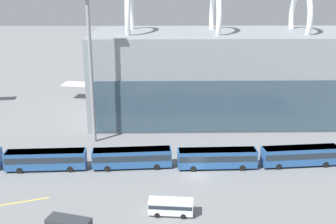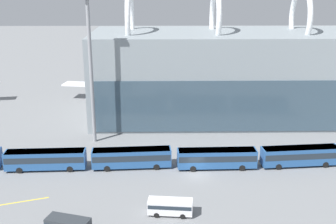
{
  "view_description": "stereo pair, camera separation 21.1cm",
  "coord_description": "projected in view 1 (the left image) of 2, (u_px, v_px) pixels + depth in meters",
  "views": [
    {
      "loc": [
        -5.65,
        -60.27,
        29.57
      ],
      "look_at": [
        -4.13,
        20.15,
        4.0
      ],
      "focal_mm": 45.0,
      "sensor_mm": 36.0,
      "label": 1
    },
    {
      "loc": [
        -5.43,
        -60.27,
        29.57
      ],
      "look_at": [
        -4.13,
        20.15,
        4.0
      ],
      "focal_mm": 45.0,
      "sensor_mm": 36.0,
      "label": 2
    }
  ],
  "objects": [
    {
      "name": "ground_plane",
      "position": [
        196.0,
        174.0,
        66.49
      ],
      "size": [
        440.0,
        440.0,
        0.0
      ],
      "primitive_type": "plane",
      "color": "slate"
    },
    {
      "name": "lane_stripe_4",
      "position": [
        139.0,
        154.0,
        74.19
      ],
      "size": [
        9.53,
        2.33,
        0.01
      ],
      "primitive_type": "cube",
      "rotation": [
        0.0,
        0.0,
        0.22
      ],
      "color": "yellow",
      "rests_on": "ground_plane"
    },
    {
      "name": "shuttle_bus_1",
      "position": [
        46.0,
        159.0,
        67.64
      ],
      "size": [
        12.89,
        3.08,
        3.23
      ],
      "rotation": [
        0.0,
        0.0,
        0.04
      ],
      "color": "#285693",
      "rests_on": "ground_plane"
    },
    {
      "name": "service_van_foreground",
      "position": [
        171.0,
        206.0,
        54.87
      ],
      "size": [
        6.01,
        2.59,
        2.1
      ],
      "rotation": [
        0.0,
        0.0,
        3.04
      ],
      "color": "silver",
      "rests_on": "ground_plane"
    },
    {
      "name": "shuttle_bus_4",
      "position": [
        300.0,
        155.0,
        69.16
      ],
      "size": [
        12.97,
        3.63,
        3.23
      ],
      "rotation": [
        0.0,
        0.0,
        0.09
      ],
      "color": "#285693",
      "rests_on": "ground_plane"
    },
    {
      "name": "shuttle_bus_2",
      "position": [
        132.0,
        157.0,
        68.35
      ],
      "size": [
        12.93,
        3.35,
        3.23
      ],
      "rotation": [
        0.0,
        0.0,
        0.06
      ],
      "color": "#285693",
      "rests_on": "ground_plane"
    },
    {
      "name": "shuttle_bus_3",
      "position": [
        217.0,
        157.0,
        68.19
      ],
      "size": [
        12.86,
        2.89,
        3.23
      ],
      "rotation": [
        0.0,
        0.0,
        0.03
      ],
      "color": "#285693",
      "rests_on": "ground_plane"
    },
    {
      "name": "floodlight_mast",
      "position": [
        90.0,
        60.0,
        75.33
      ],
      "size": [
        2.15,
        2.15,
        27.14
      ],
      "color": "gray",
      "rests_on": "ground_plane"
    },
    {
      "name": "airliner_at_gate_far",
      "position": [
        154.0,
        83.0,
        105.13
      ],
      "size": [
        46.43,
        43.55,
        13.07
      ],
      "rotation": [
        0.0,
        0.0,
        1.41
      ],
      "color": "white",
      "rests_on": "ground_plane"
    },
    {
      "name": "lane_stripe_2",
      "position": [
        5.0,
        205.0,
        57.62
      ],
      "size": [
        11.29,
        3.98,
        0.01
      ],
      "primitive_type": "cube",
      "rotation": [
        0.0,
        0.0,
        0.32
      ],
      "color": "yellow",
      "rests_on": "ground_plane"
    }
  ]
}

